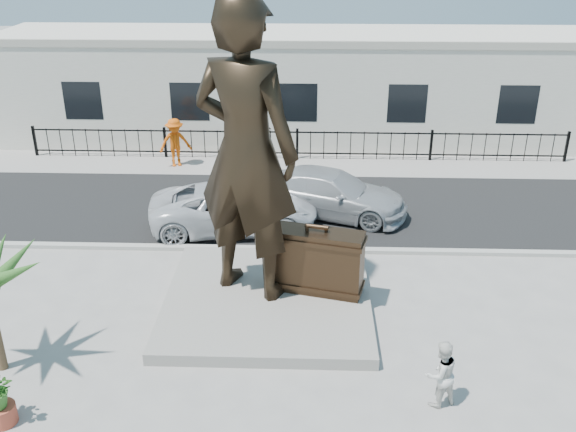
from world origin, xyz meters
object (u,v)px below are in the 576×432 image
statue (246,152)px  car_white (234,207)px  tourist (441,374)px  suitcase (316,261)px

statue → car_white: 5.32m
statue → car_white: (-0.86, 4.12, -3.26)m
car_white → tourist: bearing=-155.7°
statue → tourist: size_ratio=5.00×
statue → suitcase: (1.71, -0.06, -2.87)m
tourist → car_white: bearing=-82.6°
tourist → statue: bearing=-67.9°
suitcase → tourist: suitcase is taller
tourist → car_white: tourist is taller
tourist → car_white: size_ratio=0.28×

